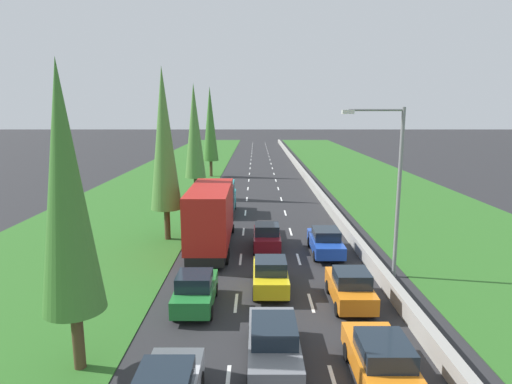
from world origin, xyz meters
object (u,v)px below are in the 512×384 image
object	(u,v)px
red_box_truck_left_lane	(211,215)
yellow_hatchback_centre_lane	(269,275)
orange_hatchback_right_lane	(349,287)
maroon_hatchback_centre_lane	(266,236)
blue_sedan_right_lane	(325,241)
street_light_mast	(392,181)
poplar_tree_third	(194,131)
teal_van_left_lane	(223,198)
grey_sedan_centre_lane	(273,342)
orange_sedan_right_lane	(381,362)
green_hatchback_left_lane	(195,290)
poplar_tree_nearest	(65,191)
poplar_tree_second	(163,140)
poplar_tree_fourth	(209,124)

from	to	relation	value
red_box_truck_left_lane	yellow_hatchback_centre_lane	bearing A→B (deg)	-62.39
orange_hatchback_right_lane	maroon_hatchback_centre_lane	bearing A→B (deg)	114.11
blue_sedan_right_lane	street_light_mast	xyz separation A→B (m)	(2.75, -3.76, 4.42)
orange_hatchback_right_lane	poplar_tree_third	distance (m)	27.25
yellow_hatchback_centre_lane	orange_hatchback_right_lane	xyz separation A→B (m)	(3.62, -1.56, 0.00)
teal_van_left_lane	yellow_hatchback_centre_lane	bearing A→B (deg)	-77.90
street_light_mast	maroon_hatchback_centre_lane	bearing A→B (deg)	143.45
grey_sedan_centre_lane	yellow_hatchback_centre_lane	bearing A→B (deg)	89.21
orange_sedan_right_lane	yellow_hatchback_centre_lane	size ratio (longest dim) A/B	1.15
green_hatchback_left_lane	poplar_tree_nearest	size ratio (longest dim) A/B	0.37
poplar_tree_third	orange_sedan_right_lane	bearing A→B (deg)	-71.43
blue_sedan_right_lane	grey_sedan_centre_lane	bearing A→B (deg)	-107.35
teal_van_left_lane	poplar_tree_third	size ratio (longest dim) A/B	0.42
green_hatchback_left_lane	poplar_tree_second	size ratio (longest dim) A/B	0.33
yellow_hatchback_centre_lane	poplar_tree_third	distance (m)	24.62
orange_sedan_right_lane	red_box_truck_left_lane	distance (m)	15.94
teal_van_left_lane	poplar_tree_nearest	distance (m)	23.71
red_box_truck_left_lane	teal_van_left_lane	distance (m)	9.64
green_hatchback_left_lane	street_light_mast	xyz separation A→B (m)	(9.81, 3.72, 4.40)
poplar_tree_nearest	grey_sedan_centre_lane	bearing A→B (deg)	2.47
teal_van_left_lane	maroon_hatchback_centre_lane	world-z (taller)	teal_van_left_lane
green_hatchback_left_lane	poplar_tree_nearest	xyz separation A→B (m)	(-3.37, -4.67, 5.43)
poplar_tree_nearest	poplar_tree_second	world-z (taller)	poplar_tree_second
orange_hatchback_right_lane	street_light_mast	size ratio (longest dim) A/B	0.43
orange_hatchback_right_lane	poplar_tree_third	xyz separation A→B (m)	(-10.46, 24.44, 5.99)
red_box_truck_left_lane	poplar_tree_third	size ratio (longest dim) A/B	0.81
poplar_tree_nearest	poplar_tree_third	world-z (taller)	poplar_tree_third
orange_hatchback_right_lane	poplar_tree_fourth	bearing A→B (deg)	104.83
yellow_hatchback_centre_lane	red_box_truck_left_lane	xyz separation A→B (m)	(-3.55, 6.79, 1.35)
maroon_hatchback_centre_lane	poplar_tree_nearest	size ratio (longest dim) A/B	0.37
red_box_truck_left_lane	street_light_mast	bearing A→B (deg)	-26.57
red_box_truck_left_lane	poplar_tree_second	xyz separation A→B (m)	(-3.30, 1.89, 4.73)
green_hatchback_left_lane	poplar_tree_fourth	world-z (taller)	poplar_tree_fourth
grey_sedan_centre_lane	teal_van_left_lane	bearing A→B (deg)	98.60
maroon_hatchback_centre_lane	yellow_hatchback_centre_lane	bearing A→B (deg)	-89.88
green_hatchback_left_lane	poplar_tree_third	distance (m)	25.72
red_box_truck_left_lane	maroon_hatchback_centre_lane	size ratio (longest dim) A/B	2.41
red_box_truck_left_lane	blue_sedan_right_lane	xyz separation A→B (m)	(7.17, -1.20, -1.37)
blue_sedan_right_lane	street_light_mast	bearing A→B (deg)	-53.80
teal_van_left_lane	green_hatchback_left_lane	bearing A→B (deg)	-89.76
orange_hatchback_right_lane	poplar_tree_second	size ratio (longest dim) A/B	0.33
maroon_hatchback_centre_lane	poplar_tree_fourth	xyz separation A→B (m)	(-6.83, 31.39, 6.24)
yellow_hatchback_centre_lane	orange_hatchback_right_lane	world-z (taller)	same
poplar_tree_third	green_hatchback_left_lane	bearing A→B (deg)	-82.20
poplar_tree_fourth	street_light_mast	bearing A→B (deg)	-69.90
maroon_hatchback_centre_lane	street_light_mast	xyz separation A→B (m)	(6.39, -4.73, 4.40)
orange_hatchback_right_lane	poplar_tree_third	size ratio (longest dim) A/B	0.34
green_hatchback_left_lane	yellow_hatchback_centre_lane	size ratio (longest dim) A/B	1.00
grey_sedan_centre_lane	green_hatchback_left_lane	world-z (taller)	green_hatchback_left_lane
maroon_hatchback_centre_lane	poplar_tree_second	size ratio (longest dim) A/B	0.33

